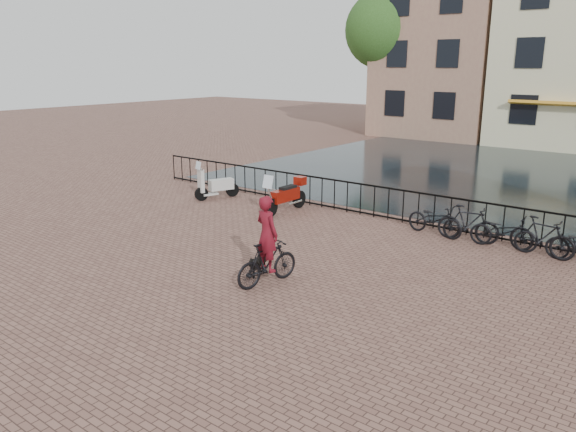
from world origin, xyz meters
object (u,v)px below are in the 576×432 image
Objects in this scene: motorcycle at (285,191)px; scooter at (217,179)px; cyclist at (267,246)px; dog at (259,264)px.

motorcycle is 1.21× the size of scooter.
cyclist is at bearing -17.12° from scooter.
motorcycle is at bearing 102.80° from dog.
motorcycle is at bearing 20.98° from scooter.
scooter is (-6.61, 5.00, -0.17)m from cyclist.
motorcycle is at bearing -44.12° from cyclist.
motorcycle is (-3.53, 5.05, -0.20)m from cyclist.
scooter is (-6.13, 4.74, 0.44)m from dog.
dog is 0.53× the size of scooter.
dog is 5.70m from motorcycle.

